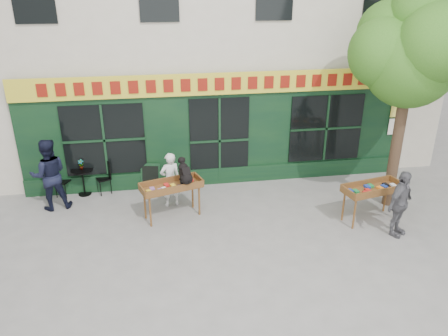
{
  "coord_description": "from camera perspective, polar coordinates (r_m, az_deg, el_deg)",
  "views": [
    {
      "loc": [
        -1.78,
        -9.36,
        5.6
      ],
      "look_at": [
        -0.16,
        0.5,
        1.28
      ],
      "focal_mm": 35.0,
      "sensor_mm": 36.0,
      "label": 1
    }
  ],
  "objects": [
    {
      "name": "ground",
      "position": [
        11.05,
        1.27,
        -7.06
      ],
      "size": [
        80.0,
        80.0,
        0.0
      ],
      "primitive_type": "plane",
      "color": "slate",
      "rests_on": "ground"
    },
    {
      "name": "building",
      "position": [
        15.45,
        -2.87,
        21.04
      ],
      "size": [
        14.0,
        7.26,
        10.0
      ],
      "color": "beige",
      "rests_on": "ground"
    },
    {
      "name": "street_tree",
      "position": [
        11.58,
        23.44,
        14.14
      ],
      "size": [
        3.05,
        2.9,
        5.6
      ],
      "color": "#382619",
      "rests_on": "ground"
    },
    {
      "name": "book_cart_center",
      "position": [
        10.99,
        -6.88,
        -2.56
      ],
      "size": [
        1.62,
        1.04,
        0.99
      ],
      "rotation": [
        0.0,
        0.0,
        0.3
      ],
      "color": "brown",
      "rests_on": "ground"
    },
    {
      "name": "dog",
      "position": [
        10.76,
        -5.12,
        -0.32
      ],
      "size": [
        0.5,
        0.67,
        0.6
      ],
      "primitive_type": null,
      "rotation": [
        0.0,
        0.0,
        0.3
      ],
      "color": "black",
      "rests_on": "book_cart_center"
    },
    {
      "name": "woman",
      "position": [
        11.61,
        -7.03,
        -1.5
      ],
      "size": [
        0.63,
        0.5,
        1.5
      ],
      "primitive_type": "imported",
      "rotation": [
        0.0,
        0.0,
        3.44
      ],
      "color": "silver",
      "rests_on": "ground"
    },
    {
      "name": "book_cart_right",
      "position": [
        11.38,
        18.85,
        -2.78
      ],
      "size": [
        1.6,
        0.92,
        0.99
      ],
      "rotation": [
        0.0,
        0.0,
        0.21
      ],
      "color": "brown",
      "rests_on": "ground"
    },
    {
      "name": "man_right",
      "position": [
        10.95,
        21.99,
        -4.36
      ],
      "size": [
        1.02,
        0.85,
        1.63
      ],
      "primitive_type": "imported",
      "rotation": [
        0.0,
        0.0,
        0.56
      ],
      "color": "#555459",
      "rests_on": "ground"
    },
    {
      "name": "bistro_table",
      "position": [
        12.79,
        -17.97,
        -1.11
      ],
      "size": [
        0.6,
        0.6,
        0.76
      ],
      "color": "black",
      "rests_on": "ground"
    },
    {
      "name": "bistro_chair_left",
      "position": [
        12.94,
        -20.72,
        -1.16
      ],
      "size": [
        0.47,
        0.47,
        0.95
      ],
      "rotation": [
        0.0,
        0.0,
        1.18
      ],
      "color": "black",
      "rests_on": "ground"
    },
    {
      "name": "bistro_chair_right",
      "position": [
        12.73,
        -15.16,
        -0.81
      ],
      "size": [
        0.48,
        0.47,
        0.95
      ],
      "rotation": [
        0.0,
        0.0,
        -1.17
      ],
      "color": "black",
      "rests_on": "ground"
    },
    {
      "name": "potted_plant",
      "position": [
        12.65,
        -18.18,
        0.42
      ],
      "size": [
        0.17,
        0.13,
        0.3
      ],
      "primitive_type": "imported",
      "rotation": [
        0.0,
        0.0,
        -0.13
      ],
      "color": "gray",
      "rests_on": "bistro_table"
    },
    {
      "name": "man_left",
      "position": [
        12.15,
        -21.87,
        -0.82
      ],
      "size": [
        1.07,
        0.92,
        1.93
      ],
      "primitive_type": "imported",
      "rotation": [
        0.0,
        0.0,
        3.36
      ],
      "color": "black",
      "rests_on": "ground"
    },
    {
      "name": "chalkboard",
      "position": [
        12.67,
        -9.58,
        -1.19
      ],
      "size": [
        0.59,
        0.3,
        0.79
      ],
      "rotation": [
        0.0,
        0.0,
        -0.21
      ],
      "color": "black",
      "rests_on": "ground"
    }
  ]
}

